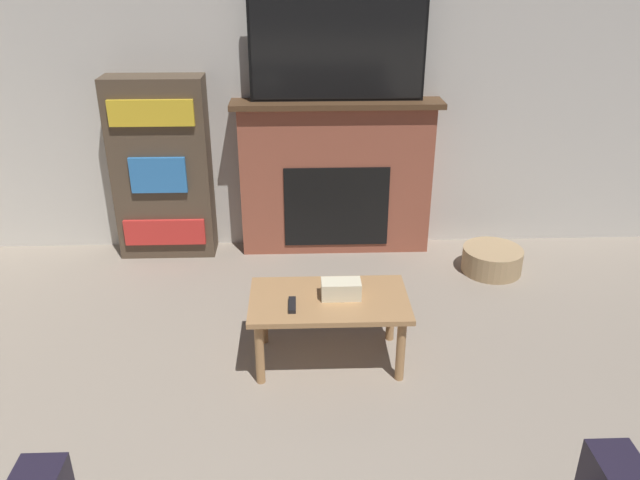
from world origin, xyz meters
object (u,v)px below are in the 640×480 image
object	(u,v)px
fireplace	(336,177)
storage_basket	(492,260)
tv	(338,50)
bookshelf	(162,169)
coffee_table	(329,307)

from	to	relation	value
fireplace	storage_basket	bearing A→B (deg)	-21.20
tv	bookshelf	distance (m)	1.56
coffee_table	storage_basket	xyz separation A→B (m)	(1.26, 1.06, -0.26)
bookshelf	storage_basket	distance (m)	2.55
bookshelf	storage_basket	xyz separation A→B (m)	(2.44, -0.42, -0.59)
tv	coffee_table	distance (m)	1.90
tv	storage_basket	bearing A→B (deg)	-20.33
coffee_table	bookshelf	bearing A→B (deg)	128.68
tv	bookshelf	size ratio (longest dim) A/B	0.91
fireplace	tv	size ratio (longest dim) A/B	1.24
tv	storage_basket	distance (m)	1.89
fireplace	storage_basket	size ratio (longest dim) A/B	3.53
coffee_table	storage_basket	world-z (taller)	coffee_table
coffee_table	storage_basket	distance (m)	1.67
bookshelf	fireplace	bearing A→B (deg)	1.00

